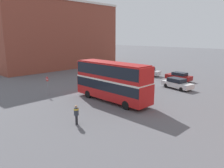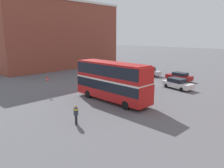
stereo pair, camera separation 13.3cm
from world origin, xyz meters
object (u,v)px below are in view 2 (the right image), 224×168
Objects in this scene: double_decker_bus at (112,79)px; parked_car_kerb_near at (149,72)px; parked_car_kerb_far at (177,84)px; no_entry_sign at (48,83)px; pedestrian_foreground at (76,113)px; parked_car_side_street at (179,77)px.

double_decker_bus reaches higher than parked_car_kerb_near.
no_entry_sign is at bearing -112.92° from parked_car_kerb_far.
double_decker_bus reaches higher than pedestrian_foreground.
double_decker_bus is 2.25× the size of parked_car_side_street.
parked_car_kerb_far is 1.99× the size of no_entry_sign.
parked_car_kerb_far reaches higher than parked_car_side_street.
pedestrian_foreground is (2.63, -7.25, -1.58)m from double_decker_bus.
pedestrian_foreground is 0.36× the size of parked_car_kerb_far.
pedestrian_foreground reaches higher than parked_car_kerb_far.
parked_car_kerb_far is at bearing 78.34° from double_decker_bus.
parked_car_side_street is 1.86× the size of no_entry_sign.
parked_car_kerb_near is at bearing 159.09° from parked_car_kerb_far.
double_decker_bus is 2.24× the size of parked_car_kerb_near.
parked_car_kerb_far is at bearing 118.54° from parked_car_side_street.
parked_car_side_street is at bearing -10.20° from parked_car_kerb_near.
double_decker_bus reaches higher than no_entry_sign.
double_decker_bus is 7.87m from pedestrian_foreground.
parked_car_kerb_far is (2.55, 11.23, -1.89)m from double_decker_bus.
parked_car_kerb_near is at bearing -109.38° from pedestrian_foreground.
double_decker_bus reaches higher than parked_car_side_street.
parked_car_kerb_near is 21.09m from no_entry_sign.
pedestrian_foreground is 11.18m from no_entry_sign.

